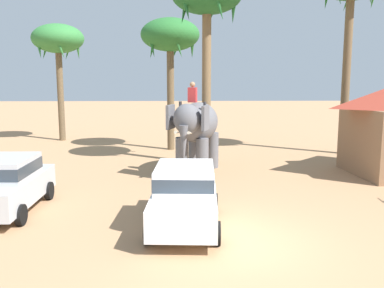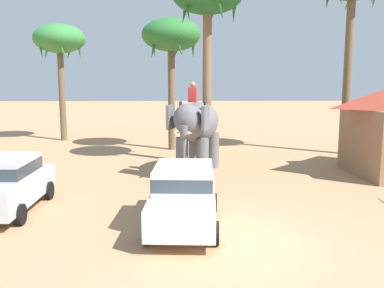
# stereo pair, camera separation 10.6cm
# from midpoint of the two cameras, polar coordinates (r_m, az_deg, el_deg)

# --- Properties ---
(ground_plane) EXTENTS (120.00, 120.00, 0.00)m
(ground_plane) POSITION_cam_midpoint_polar(r_m,az_deg,el_deg) (10.89, 5.30, -13.32)
(ground_plane) COLOR tan
(car_sedan_foreground) EXTENTS (2.05, 4.19, 1.70)m
(car_sedan_foreground) POSITION_cam_midpoint_polar(r_m,az_deg,el_deg) (11.90, -0.85, -6.59)
(car_sedan_foreground) COLOR white
(car_sedan_foreground) RESTS_ON ground
(car_parked_far_side) EXTENTS (1.91, 4.12, 1.70)m
(car_parked_far_side) POSITION_cam_midpoint_polar(r_m,az_deg,el_deg) (14.33, -23.14, -4.63)
(car_parked_far_side) COLOR #B7BABF
(car_parked_far_side) RESTS_ON ground
(elephant_with_mahout) EXTENTS (2.56, 4.02, 3.88)m
(elephant_with_mahout) POSITION_cam_midpoint_polar(r_m,az_deg,el_deg) (18.27, 0.80, 2.32)
(elephant_with_mahout) COLOR slate
(elephant_with_mahout) RESTS_ON ground
(palm_tree_behind_elephant) EXTENTS (3.20, 3.20, 7.22)m
(palm_tree_behind_elephant) POSITION_cam_midpoint_polar(r_m,az_deg,el_deg) (24.10, -2.65, 13.82)
(palm_tree_behind_elephant) COLOR brown
(palm_tree_behind_elephant) RESTS_ON ground
(palm_tree_near_hut) EXTENTS (3.20, 3.20, 7.30)m
(palm_tree_near_hut) POSITION_cam_midpoint_polar(r_m,az_deg,el_deg) (28.77, -17.02, 12.83)
(palm_tree_near_hut) COLOR brown
(palm_tree_near_hut) RESTS_ON ground
(palm_tree_far_back) EXTENTS (3.20, 3.20, 8.62)m
(palm_tree_far_back) POSITION_cam_midpoint_polar(r_m,az_deg,el_deg) (20.25, 2.22, 18.49)
(palm_tree_far_back) COLOR brown
(palm_tree_far_back) RESTS_ON ground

